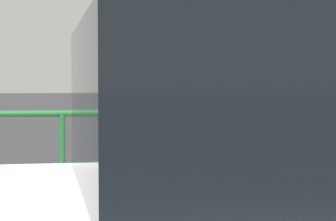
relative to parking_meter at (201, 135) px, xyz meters
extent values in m
cylinder|color=slate|center=(0.00, 0.00, -0.49)|extent=(0.07, 0.07, 1.11)
cylinder|color=slate|center=(0.00, 0.00, 0.21)|extent=(0.15, 0.15, 0.28)
sphere|color=silver|center=(0.00, 0.00, 0.38)|extent=(0.15, 0.15, 0.15)
cube|color=black|center=(-0.01, -0.08, 0.27)|extent=(0.08, 0.02, 0.07)
cube|color=red|center=(-0.01, -0.08, 0.16)|extent=(0.09, 0.02, 0.09)
cube|color=black|center=(-0.50, 0.18, 0.15)|extent=(0.49, 0.30, 0.65)
sphere|color=beige|center=(-0.50, 0.18, 0.60)|extent=(0.24, 0.24, 0.24)
cylinder|color=black|center=(-0.77, 0.23, 0.17)|extent=(0.09, 0.09, 0.61)
cylinder|color=black|center=(-0.21, 0.28, 0.25)|extent=(0.17, 0.43, 0.56)
cylinder|color=#1E602D|center=(0.22, 2.05, 0.04)|extent=(24.00, 0.06, 0.06)
cylinder|color=#1E602D|center=(0.22, 2.05, -0.44)|extent=(24.00, 0.05, 0.05)
cylinder|color=#1E602D|center=(-0.87, 2.05, -0.50)|extent=(0.06, 0.06, 1.08)
cylinder|color=#1E602D|center=(1.31, 2.05, -0.50)|extent=(0.06, 0.06, 1.08)
camera|label=1|loc=(-0.92, -4.18, 0.35)|focal=71.00mm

